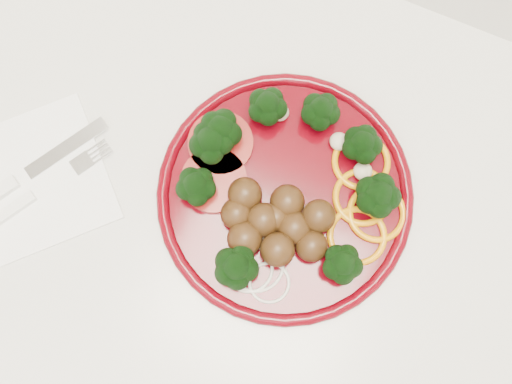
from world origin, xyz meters
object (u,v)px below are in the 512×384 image
at_px(plate, 284,193).
at_px(knife, 12,184).
at_px(fork, 22,203).
at_px(napkin, 35,180).

distance_m(plate, knife, 0.30).
xyz_separation_m(plate, knife, (-0.28, -0.11, -0.01)).
bearing_deg(fork, plate, -33.91).
distance_m(knife, fork, 0.02).
bearing_deg(plate, knife, -159.10).
xyz_separation_m(knife, fork, (0.02, -0.02, -0.00)).
relative_size(knife, fork, 1.13).
relative_size(plate, napkin, 1.82).
bearing_deg(fork, napkin, 33.31).
height_order(knife, fork, knife).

